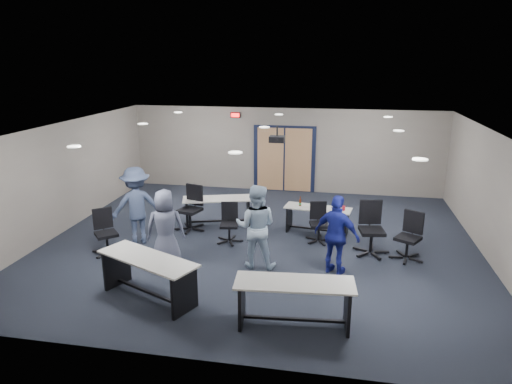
% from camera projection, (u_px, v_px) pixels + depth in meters
% --- Properties ---
extents(floor, '(10.00, 10.00, 0.00)m').
position_uv_depth(floor, '(260.00, 242.00, 10.84)').
color(floor, black).
rests_on(floor, ground).
extents(back_wall, '(10.00, 0.04, 2.70)m').
position_uv_depth(back_wall, '(285.00, 150.00, 14.70)').
color(back_wall, gray).
rests_on(back_wall, floor).
extents(front_wall, '(10.00, 0.04, 2.70)m').
position_uv_depth(front_wall, '(204.00, 276.00, 6.21)').
color(front_wall, gray).
rests_on(front_wall, floor).
extents(left_wall, '(0.04, 9.00, 2.70)m').
position_uv_depth(left_wall, '(63.00, 178.00, 11.33)').
color(left_wall, gray).
rests_on(left_wall, floor).
extents(right_wall, '(0.04, 9.00, 2.70)m').
position_uv_depth(right_wall, '(494.00, 199.00, 9.58)').
color(right_wall, gray).
rests_on(right_wall, floor).
extents(ceiling, '(10.00, 9.00, 0.04)m').
position_uv_depth(ceiling, '(261.00, 129.00, 10.07)').
color(ceiling, white).
rests_on(ceiling, back_wall).
extents(double_door, '(2.00, 0.07, 2.20)m').
position_uv_depth(double_door, '(284.00, 160.00, 14.75)').
color(double_door, black).
rests_on(double_door, back_wall).
extents(exit_sign, '(0.32, 0.07, 0.18)m').
position_uv_depth(exit_sign, '(235.00, 115.00, 14.62)').
color(exit_sign, black).
rests_on(exit_sign, back_wall).
extents(ceiling_projector, '(0.35, 0.32, 0.37)m').
position_uv_depth(ceiling_projector, '(277.00, 139.00, 10.57)').
color(ceiling_projector, black).
rests_on(ceiling_projector, ceiling).
extents(ceiling_can_lights, '(6.24, 5.74, 0.02)m').
position_uv_depth(ceiling_can_lights, '(263.00, 129.00, 10.32)').
color(ceiling_can_lights, white).
rests_on(ceiling_can_lights, ceiling).
extents(table_front_left, '(2.07, 1.42, 0.80)m').
position_uv_depth(table_front_left, '(148.00, 271.00, 8.17)').
color(table_front_left, '#B5B3AB').
rests_on(table_front_left, floor).
extents(table_front_right, '(1.97, 0.80, 0.78)m').
position_uv_depth(table_front_right, '(294.00, 296.00, 7.33)').
color(table_front_right, '#B5B3AB').
rests_on(table_front_right, floor).
extents(table_back_left, '(1.88, 1.07, 0.72)m').
position_uv_depth(table_back_left, '(218.00, 207.00, 11.86)').
color(table_back_left, '#B5B3AB').
rests_on(table_back_left, floor).
extents(table_back_right, '(1.69, 0.79, 0.90)m').
position_uv_depth(table_back_right, '(317.00, 215.00, 11.30)').
color(table_back_right, '#B5B3AB').
rests_on(table_back_right, floor).
extents(chair_back_a, '(0.90, 0.90, 1.14)m').
position_uv_depth(chair_back_a, '(190.00, 208.00, 11.47)').
color(chair_back_a, black).
rests_on(chair_back_a, floor).
extents(chair_back_b, '(0.68, 0.68, 0.94)m').
position_uv_depth(chair_back_b, '(229.00, 223.00, 10.72)').
color(chair_back_b, black).
rests_on(chair_back_b, floor).
extents(chair_back_c, '(0.70, 0.70, 0.94)m').
position_uv_depth(chair_back_c, '(319.00, 223.00, 10.75)').
color(chair_back_c, black).
rests_on(chair_back_c, floor).
extents(chair_back_d, '(0.86, 0.86, 1.19)m').
position_uv_depth(chair_back_d, '(372.00, 229.00, 10.03)').
color(chair_back_d, black).
rests_on(chair_back_d, floor).
extents(chair_loose_left, '(0.90, 0.90, 1.01)m').
position_uv_depth(chair_loose_left, '(106.00, 232.00, 10.07)').
color(chair_loose_left, black).
rests_on(chair_loose_left, floor).
extents(chair_loose_right, '(0.91, 0.91, 1.05)m').
position_uv_depth(chair_loose_right, '(408.00, 237.00, 9.78)').
color(chair_loose_right, black).
rests_on(chair_loose_right, floor).
extents(person_plaid, '(0.92, 0.74, 1.63)m').
position_uv_depth(person_plaid, '(165.00, 228.00, 9.48)').
color(person_plaid, slate).
rests_on(person_plaid, floor).
extents(person_lightblue, '(0.87, 0.68, 1.77)m').
position_uv_depth(person_lightblue, '(256.00, 226.00, 9.36)').
color(person_lightblue, '#A1BBD6').
rests_on(person_lightblue, floor).
extents(person_navy, '(1.04, 0.77, 1.64)m').
position_uv_depth(person_navy, '(337.00, 235.00, 9.07)').
color(person_navy, navy).
rests_on(person_navy, floor).
extents(person_back, '(1.36, 1.19, 1.83)m').
position_uv_depth(person_back, '(136.00, 206.00, 10.59)').
color(person_back, '#374463').
rests_on(person_back, floor).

